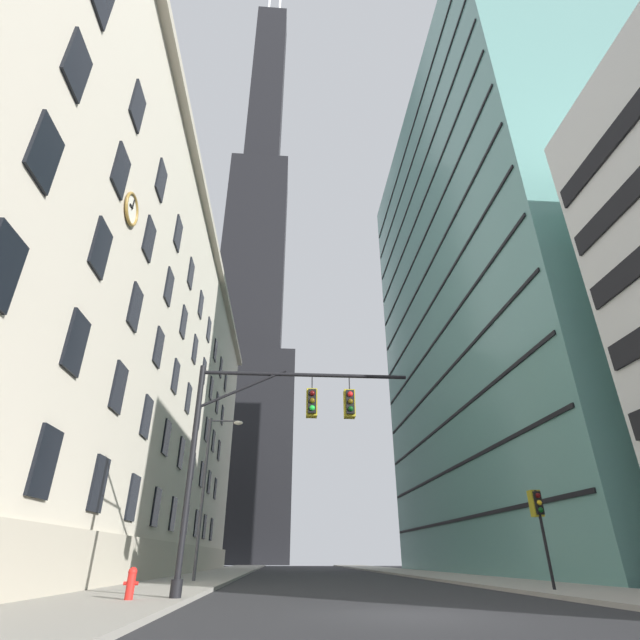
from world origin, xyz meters
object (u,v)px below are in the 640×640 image
object	(u,v)px
traffic_light_near_right	(538,509)
fire_hydrant	(131,582)
traffic_signal_mast	(280,425)
street_lamppost	(209,480)

from	to	relation	value
traffic_light_near_right	fire_hydrant	distance (m)	15.68
traffic_light_near_right	traffic_signal_mast	bearing A→B (deg)	-162.81
street_lamppost	fire_hydrant	distance (m)	13.44
traffic_light_near_right	fire_hydrant	world-z (taller)	traffic_light_near_right
traffic_signal_mast	traffic_light_near_right	size ratio (longest dim) A/B	2.17
traffic_signal_mast	fire_hydrant	world-z (taller)	traffic_signal_mast
traffic_signal_mast	street_lamppost	world-z (taller)	street_lamppost
fire_hydrant	street_lamppost	bearing A→B (deg)	89.82
traffic_light_near_right	street_lamppost	world-z (taller)	street_lamppost
traffic_signal_mast	street_lamppost	bearing A→B (deg)	109.16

